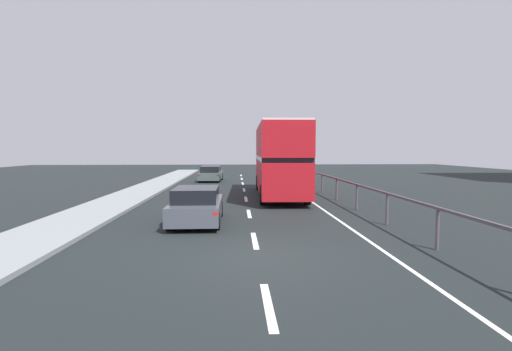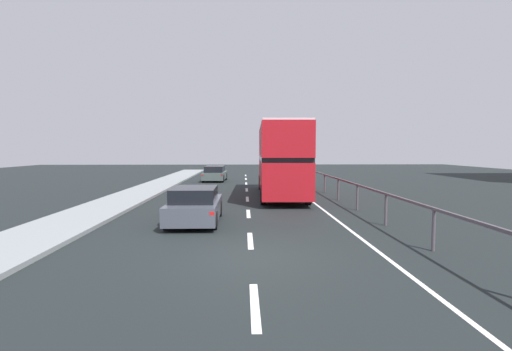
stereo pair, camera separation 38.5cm
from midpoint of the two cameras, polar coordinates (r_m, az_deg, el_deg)
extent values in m
cube|color=black|center=(10.24, -0.85, -12.15)|extent=(74.33, 120.00, 0.10)
cube|color=silver|center=(7.17, 0.23, -18.93)|extent=(0.16, 2.12, 0.01)
cube|color=silver|center=(11.79, -1.16, -9.73)|extent=(0.16, 2.12, 0.01)
cube|color=silver|center=(16.54, -1.73, -5.76)|extent=(0.16, 2.12, 0.01)
cube|color=silver|center=(21.33, -2.04, -3.56)|extent=(0.16, 2.12, 0.01)
cube|color=silver|center=(26.15, -2.24, -2.17)|extent=(0.16, 2.12, 0.01)
cube|color=silver|center=(30.98, -2.37, -1.21)|extent=(0.16, 2.12, 0.01)
cube|color=silver|center=(35.81, -2.47, -0.52)|extent=(0.16, 2.12, 0.01)
cube|color=silver|center=(40.65, -2.55, 0.02)|extent=(0.16, 2.12, 0.01)
cube|color=silver|center=(19.43, 8.43, -4.34)|extent=(0.12, 46.00, 0.01)
cube|color=#4F464D|center=(19.66, 12.85, -0.89)|extent=(0.08, 42.00, 0.08)
cylinder|color=#4F464D|center=(11.65, 24.79, -7.35)|extent=(0.10, 0.10, 1.17)
cylinder|color=#4F464D|center=(14.78, 18.42, -4.84)|extent=(0.10, 0.10, 1.17)
cylinder|color=#4F464D|center=(18.05, 14.34, -3.20)|extent=(0.10, 0.10, 1.17)
cylinder|color=#4F464D|center=(21.39, 11.54, -2.05)|extent=(0.10, 0.10, 1.17)
cylinder|color=#4F464D|center=(24.78, 9.50, -1.21)|extent=(0.10, 0.10, 1.17)
cylinder|color=#4F464D|center=(28.19, 7.95, -0.58)|extent=(0.10, 0.10, 1.17)
cylinder|color=#4F464D|center=(31.63, 6.74, -0.08)|extent=(0.10, 0.10, 1.17)
cylinder|color=#4F464D|center=(35.07, 5.76, 0.32)|extent=(0.10, 0.10, 1.17)
cylinder|color=#4F464D|center=(38.53, 4.96, 0.65)|extent=(0.10, 0.10, 1.17)
cube|color=#B2141D|center=(22.59, 3.01, 0.05)|extent=(2.75, 10.24, 1.81)
cube|color=black|center=(22.54, 3.02, 2.65)|extent=(2.76, 9.84, 0.24)
cube|color=#B2141D|center=(22.54, 3.03, 5.18)|extent=(2.75, 10.24, 1.75)
cube|color=silver|center=(22.58, 3.04, 7.52)|extent=(2.70, 10.04, 0.10)
cube|color=black|center=(27.63, 2.19, 0.95)|extent=(2.22, 0.10, 1.27)
cube|color=yellow|center=(27.61, 2.20, 5.86)|extent=(1.48, 0.08, 0.28)
cylinder|color=black|center=(26.27, -0.10, -1.05)|extent=(0.31, 1.01, 1.00)
cylinder|color=black|center=(26.42, 4.83, -1.04)|extent=(0.31, 1.01, 1.00)
cylinder|color=black|center=(19.13, 0.43, -2.93)|extent=(0.31, 1.01, 1.00)
cylinder|color=black|center=(19.34, 7.17, -2.88)|extent=(0.31, 1.01, 1.00)
cube|color=#444954|center=(14.68, -9.63, -5.02)|extent=(1.83, 4.04, 0.67)
cube|color=black|center=(14.40, -9.75, -2.82)|extent=(1.60, 2.23, 0.51)
cube|color=red|center=(12.84, -14.28, -5.63)|extent=(0.16, 0.06, 0.12)
cube|color=red|center=(12.62, -7.02, -5.70)|extent=(0.16, 0.06, 0.12)
cylinder|color=black|center=(16.12, -12.02, -4.96)|extent=(0.20, 0.64, 0.64)
cylinder|color=black|center=(15.94, -6.10, -4.99)|extent=(0.20, 0.64, 0.64)
cylinder|color=black|center=(13.55, -13.78, -6.67)|extent=(0.20, 0.64, 0.64)
cylinder|color=black|center=(13.34, -6.72, -6.75)|extent=(0.20, 0.64, 0.64)
cube|color=#465452|center=(33.62, -7.11, 0.00)|extent=(2.00, 4.25, 0.62)
cube|color=black|center=(33.37, -7.16, 0.97)|extent=(1.70, 2.37, 0.53)
cube|color=red|center=(31.68, -8.99, 0.03)|extent=(0.16, 0.07, 0.12)
cube|color=red|center=(31.48, -6.09, 0.03)|extent=(0.16, 0.07, 0.12)
cylinder|color=black|center=(35.10, -8.18, -0.12)|extent=(0.23, 0.65, 0.64)
cylinder|color=black|center=(34.92, -5.49, -0.12)|extent=(0.23, 0.65, 0.64)
cylinder|color=black|center=(32.37, -8.84, -0.47)|extent=(0.23, 0.65, 0.64)
cylinder|color=black|center=(32.17, -5.93, -0.47)|extent=(0.23, 0.65, 0.64)
camera|label=1|loc=(0.19, -90.63, -0.04)|focal=26.59mm
camera|label=2|loc=(0.19, 89.37, 0.04)|focal=26.59mm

